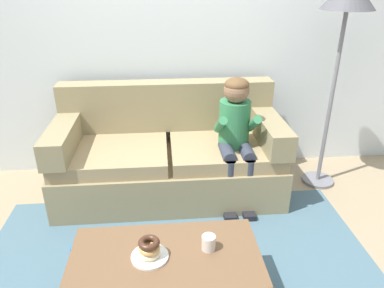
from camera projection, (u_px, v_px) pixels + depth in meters
ground at (177, 250)px, 2.67m from camera, size 10.00×10.00×0.00m
wall_back at (167, 28)px, 3.33m from camera, size 8.00×0.10×2.80m
area_rug at (179, 275)px, 2.44m from camera, size 2.76×1.88×0.01m
couch at (169, 156)px, 3.28m from camera, size 1.97×0.90×0.96m
coffee_table at (166, 260)px, 2.05m from camera, size 1.08×0.57×0.41m
person_child at (236, 130)px, 3.00m from camera, size 0.34×0.58×1.10m
plate at (150, 256)px, 2.02m from camera, size 0.21×0.21×0.01m
donut at (150, 253)px, 2.00m from camera, size 0.17×0.17×0.04m
donut_second at (149, 248)px, 1.99m from camera, size 0.17×0.17×0.04m
donut_third at (149, 243)px, 1.97m from camera, size 0.16×0.16×0.04m
mug at (209, 243)px, 2.06m from camera, size 0.08×0.08×0.09m
toy_controller at (86, 249)px, 2.64m from camera, size 0.23×0.09×0.05m
floor_lamp at (347, 8)px, 2.87m from camera, size 0.43×0.43×1.85m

